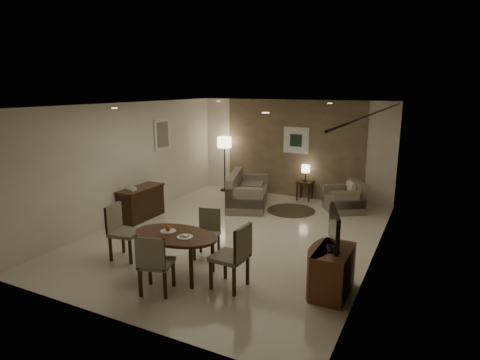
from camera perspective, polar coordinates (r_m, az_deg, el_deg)
The scene contains 31 objects.
room_shell at distance 8.45m, azimuth 0.61°, elevation 1.60°, with size 5.50×7.00×2.70m.
taupe_accent at distance 11.27m, azimuth 7.50°, elevation 4.40°, with size 3.96×0.03×2.70m, color #7E6C4E.
curtain_wall at distance 7.32m, azimuth 18.40°, elevation -1.16°, with size 0.08×6.70×2.58m, color beige, non-canonical shape.
curtain_rod at distance 7.12m, azimuth 19.17°, elevation 9.19°, with size 0.03×0.03×6.80m, color black.
art_back_frame at distance 11.18m, azimuth 7.98°, elevation 5.61°, with size 0.72×0.03×0.72m, color silver.
art_back_canvas at distance 11.16m, azimuth 7.96°, elevation 5.60°, with size 0.34×0.01×0.34m, color black.
art_left_frame at distance 10.47m, azimuth -11.01°, elevation 6.37°, with size 0.03×0.60×0.80m, color silver.
art_left_canvas at distance 10.46m, azimuth -10.95°, elevation 6.37°, with size 0.01×0.46×0.64m, color gray.
downlight_nl at distance 7.27m, azimuth -17.42°, elevation 9.73°, with size 0.10×0.10×0.01m, color white.
downlight_nr at distance 5.71m, azimuth 3.67°, elevation 9.52°, with size 0.10×0.10×0.01m, color white.
downlight_fl at distance 10.18m, azimuth -3.09°, elevation 11.12°, with size 0.10×0.10×0.01m, color white.
downlight_fr at distance 9.13m, azimuth 12.66°, elevation 10.59°, with size 0.10×0.10×0.01m, color white.
console_desk at distance 9.70m, azimuth -13.84°, elevation -3.20°, with size 0.48×1.20×0.75m, color #442515, non-canonical shape.
telephone at distance 9.38m, azimuth -15.16°, elevation -1.16°, with size 0.20×0.14×0.09m, color white, non-canonical shape.
tv_cabinet at distance 6.29m, azimuth 13.08°, elevation -12.58°, with size 0.48×0.90×0.70m, color brown, non-canonical shape.
flat_tv at distance 6.04m, azimuth 13.22°, elevation -6.80°, with size 0.06×0.88×0.60m, color black, non-canonical shape.
dining_table at distance 6.81m, azimuth -9.07°, elevation -10.35°, with size 1.48×0.92×0.69m, color #442515, non-canonical shape.
chair_near at distance 6.25m, azimuth -11.80°, elevation -11.40°, with size 0.46×0.46×0.95m, color gray, non-canonical shape.
chair_far at distance 7.33m, azimuth -4.79°, elevation -7.71°, with size 0.42×0.42×0.88m, color gray, non-canonical shape.
chair_left at distance 7.52m, azimuth -15.96°, elevation -7.15°, with size 0.48×0.48×1.00m, color gray, non-canonical shape.
chair_right at distance 6.24m, azimuth -1.52°, elevation -10.75°, with size 0.50×0.50×1.03m, color gray, non-canonical shape.
plate_a at distance 6.82m, azimuth -10.17°, elevation -7.17°, with size 0.26×0.26×0.02m, color white.
plate_b at distance 6.52m, azimuth -7.84°, elevation -8.04°, with size 0.26×0.26×0.02m, color white.
fruit_apple at distance 6.80m, azimuth -10.19°, elevation -6.75°, with size 0.09×0.09×0.09m, color #BF4515.
napkin at distance 6.51m, azimuth -7.85°, elevation -7.85°, with size 0.12×0.08×0.03m, color white.
round_rug at distance 10.18m, azimuth 7.27°, elevation -4.31°, with size 1.20×1.20×0.01m, color #3F3723.
sofa at distance 10.41m, azimuth 1.17°, elevation -1.39°, with size 0.91×1.83×0.86m, color gray, non-canonical shape.
armchair at distance 10.29m, azimuth 14.50°, elevation -2.25°, with size 0.87×0.82×0.77m, color gray, non-canonical shape.
side_table at distance 11.12m, azimuth 9.20°, elevation -1.50°, with size 0.41×0.41×0.53m, color black, non-canonical shape.
table_lamp at distance 11.01m, azimuth 9.31°, elevation 1.09°, with size 0.22×0.22×0.50m, color #FFEAC1, non-canonical shape.
floor_lamp at distance 11.87m, azimuth -2.21°, elevation 2.28°, with size 0.41×0.41×1.61m, color #FFE5B7, non-canonical shape.
Camera 1 is at (3.62, -7.05, 3.05)m, focal length 30.00 mm.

